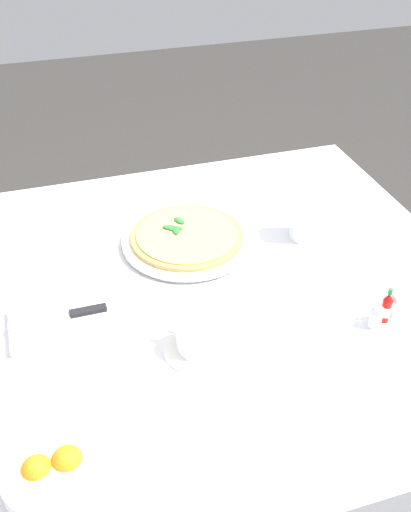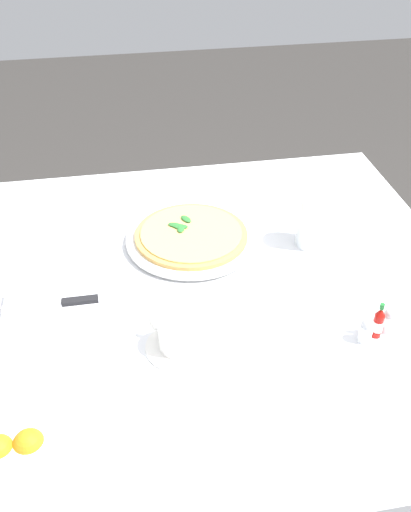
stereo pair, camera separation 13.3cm
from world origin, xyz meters
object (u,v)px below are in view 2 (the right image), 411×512
object	(u,v)px
salt_shaker	(366,331)
pepper_shaker	(389,321)
hot_sauce_bottle	(378,323)
dinner_knife	(55,304)
pizza	(191,234)
pizza_plate	(191,239)
water_glass_near_right	(312,224)
coffee_cup_center_back	(178,336)
napkin_folded	(58,309)
citrus_bowl	(13,455)

from	to	relation	value
salt_shaker	pepper_shaker	distance (m)	0.06
hot_sauce_bottle	salt_shaker	world-z (taller)	hot_sauce_bottle
dinner_knife	hot_sauce_bottle	size ratio (longest dim) A/B	2.35
pizza	pepper_shaker	bearing A→B (deg)	132.70
pizza_plate	hot_sauce_bottle	xyz separation A→B (m)	(-0.31, 0.38, 0.02)
dinner_knife	hot_sauce_bottle	world-z (taller)	hot_sauce_bottle
dinner_knife	water_glass_near_right	bearing A→B (deg)	-166.62
pizza	hot_sauce_bottle	world-z (taller)	hot_sauce_bottle
coffee_cup_center_back	water_glass_near_right	bearing A→B (deg)	-141.30
coffee_cup_center_back	pepper_shaker	distance (m)	0.42
hot_sauce_bottle	salt_shaker	bearing A→B (deg)	19.65
pizza_plate	pepper_shaker	distance (m)	0.50
pizza_plate	napkin_folded	world-z (taller)	napkin_folded
salt_shaker	hot_sauce_bottle	bearing A→B (deg)	-160.35
pizza_plate	coffee_cup_center_back	xyz separation A→B (m)	(0.08, 0.34, 0.02)
water_glass_near_right	napkin_folded	distance (m)	0.61
coffee_cup_center_back	napkin_folded	distance (m)	0.28
water_glass_near_right	salt_shaker	world-z (taller)	water_glass_near_right
water_glass_near_right	pepper_shaker	xyz separation A→B (m)	(-0.06, 0.31, -0.03)
water_glass_near_right	napkin_folded	xyz separation A→B (m)	(0.60, 0.15, -0.05)
pizza_plate	dinner_knife	bearing A→B (deg)	32.29
pizza_plate	dinner_knife	world-z (taller)	dinner_knife
water_glass_near_right	salt_shaker	size ratio (longest dim) A/B	2.21
napkin_folded	citrus_bowl	bearing A→B (deg)	81.06
water_glass_near_right	pepper_shaker	size ratio (longest dim) A/B	2.21
pizza_plate	hot_sauce_bottle	world-z (taller)	hot_sauce_bottle
hot_sauce_bottle	water_glass_near_right	bearing A→B (deg)	-84.90
pizza	dinner_knife	xyz separation A→B (m)	(0.31, 0.20, -0.00)
napkin_folded	hot_sauce_bottle	size ratio (longest dim) A/B	2.65
water_glass_near_right	citrus_bowl	size ratio (longest dim) A/B	0.83
pizza_plate	hot_sauce_bottle	size ratio (longest dim) A/B	3.80
water_glass_near_right	dinner_knife	distance (m)	0.62
citrus_bowl	water_glass_near_right	bearing A→B (deg)	-142.49
citrus_bowl	pepper_shaker	bearing A→B (deg)	-165.33
salt_shaker	napkin_folded	bearing A→B (deg)	-17.62
pepper_shaker	pizza	bearing A→B (deg)	-47.30
coffee_cup_center_back	hot_sauce_bottle	xyz separation A→B (m)	(-0.39, 0.03, 0.00)
pizza_plate	coffee_cup_center_back	bearing A→B (deg)	77.03
citrus_bowl	hot_sauce_bottle	distance (m)	0.70
coffee_cup_center_back	dinner_knife	bearing A→B (deg)	-31.61
pizza	coffee_cup_center_back	bearing A→B (deg)	77.10
coffee_cup_center_back	napkin_folded	bearing A→B (deg)	-31.92
pizza_plate	pizza	xyz separation A→B (m)	(0.00, -0.00, 0.01)
citrus_bowl	pepper_shaker	world-z (taller)	citrus_bowl
coffee_cup_center_back	salt_shaker	world-z (taller)	coffee_cup_center_back
pepper_shaker	coffee_cup_center_back	bearing A→B (deg)	-3.32
water_glass_near_right	pepper_shaker	world-z (taller)	water_glass_near_right
pizza	pepper_shaker	size ratio (longest dim) A/B	4.84
salt_shaker	pizza	bearing A→B (deg)	-53.81
pizza_plate	water_glass_near_right	bearing A→B (deg)	169.25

